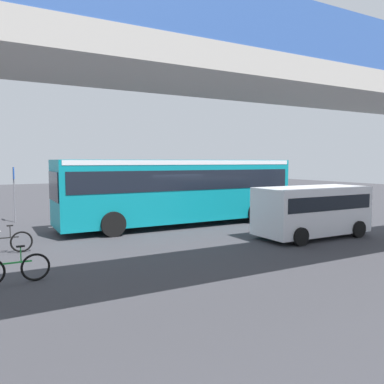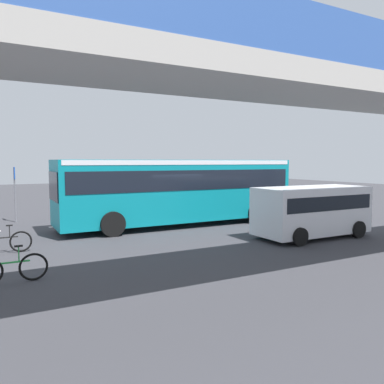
{
  "view_description": "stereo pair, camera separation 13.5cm",
  "coord_description": "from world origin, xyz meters",
  "px_view_note": "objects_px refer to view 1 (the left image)",
  "views": [
    {
      "loc": [
        7.5,
        16.16,
        3.08
      ],
      "look_at": [
        -1.28,
        0.07,
        1.6
      ],
      "focal_mm": 35.53,
      "sensor_mm": 36.0,
      "label": 1
    },
    {
      "loc": [
        7.38,
        16.22,
        3.08
      ],
      "look_at": [
        -1.28,
        0.07,
        1.6
      ],
      "focal_mm": 35.53,
      "sensor_mm": 36.0,
      "label": 2
    }
  ],
  "objects_px": {
    "city_bus": "(179,186)",
    "bicycle_green": "(13,269)",
    "parked_van": "(312,208)",
    "traffic_sign": "(14,185)",
    "pedestrian": "(146,201)",
    "bicycle_black": "(4,243)"
  },
  "relations": [
    {
      "from": "city_bus",
      "to": "bicycle_green",
      "type": "bearing_deg",
      "value": 37.84
    },
    {
      "from": "parked_van",
      "to": "traffic_sign",
      "type": "bearing_deg",
      "value": -43.61
    },
    {
      "from": "pedestrian",
      "to": "bicycle_green",
      "type": "bearing_deg",
      "value": 52.14
    },
    {
      "from": "pedestrian",
      "to": "city_bus",
      "type": "bearing_deg",
      "value": 95.28
    },
    {
      "from": "bicycle_black",
      "to": "pedestrian",
      "type": "bearing_deg",
      "value": -141.47
    },
    {
      "from": "city_bus",
      "to": "bicycle_green",
      "type": "height_order",
      "value": "city_bus"
    },
    {
      "from": "bicycle_black",
      "to": "parked_van",
      "type": "bearing_deg",
      "value": 165.82
    },
    {
      "from": "bicycle_black",
      "to": "pedestrian",
      "type": "distance_m",
      "value": 9.47
    },
    {
      "from": "bicycle_green",
      "to": "traffic_sign",
      "type": "height_order",
      "value": "traffic_sign"
    },
    {
      "from": "bicycle_black",
      "to": "pedestrian",
      "type": "height_order",
      "value": "pedestrian"
    },
    {
      "from": "city_bus",
      "to": "bicycle_black",
      "type": "relative_size",
      "value": 6.52
    },
    {
      "from": "city_bus",
      "to": "parked_van",
      "type": "distance_m",
      "value": 6.27
    },
    {
      "from": "city_bus",
      "to": "bicycle_black",
      "type": "height_order",
      "value": "city_bus"
    },
    {
      "from": "parked_van",
      "to": "city_bus",
      "type": "bearing_deg",
      "value": -56.75
    },
    {
      "from": "traffic_sign",
      "to": "bicycle_black",
      "type": "bearing_deg",
      "value": 83.73
    },
    {
      "from": "city_bus",
      "to": "bicycle_green",
      "type": "xyz_separation_m",
      "value": [
        7.67,
        5.96,
        -1.51
      ]
    },
    {
      "from": "bicycle_green",
      "to": "traffic_sign",
      "type": "bearing_deg",
      "value": -93.89
    },
    {
      "from": "parked_van",
      "to": "bicycle_green",
      "type": "distance_m",
      "value": 11.14
    },
    {
      "from": "parked_van",
      "to": "bicycle_black",
      "type": "height_order",
      "value": "parked_van"
    },
    {
      "from": "pedestrian",
      "to": "bicycle_black",
      "type": "bearing_deg",
      "value": 38.53
    },
    {
      "from": "parked_van",
      "to": "pedestrian",
      "type": "distance_m",
      "value": 9.48
    },
    {
      "from": "bicycle_green",
      "to": "parked_van",
      "type": "bearing_deg",
      "value": -176.17
    }
  ]
}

